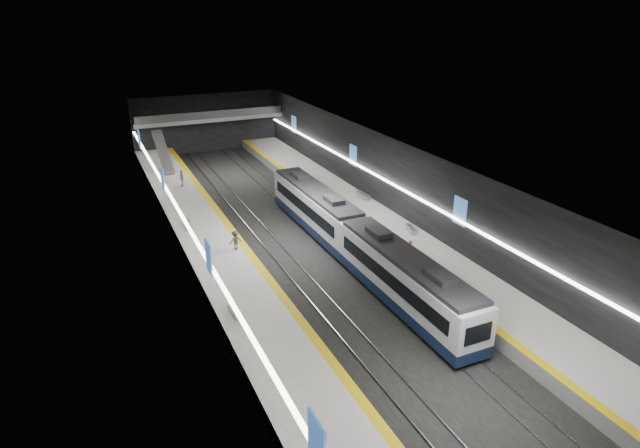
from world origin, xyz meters
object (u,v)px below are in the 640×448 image
bench_right_far (363,196)px  passenger_right_a (411,250)px  bench_left_far (187,225)px  escalator (163,152)px  passenger_left_a (182,178)px  passenger_left_b (235,240)px  train (354,237)px  bench_left_near (235,312)px  bench_right_near (411,229)px

bench_right_far → passenger_right_a: 14.26m
bench_left_far → escalator: bearing=93.1°
bench_left_far → passenger_left_a: passenger_left_a is taller
bench_left_far → passenger_left_b: bearing=-60.3°
train → bench_left_far: train is taller
passenger_left_a → passenger_left_b: (0.81, -18.03, -0.12)m
escalator → bench_left_far: escalator is taller
train → bench_left_near: bearing=-154.9°
train → bench_right_far: 12.66m
bench_left_near → bench_left_far: (0.16, 15.81, 0.02)m
passenger_left_b → bench_left_near: bearing=63.6°
train → bench_right_near: (6.42, 1.43, -0.97)m
train → bench_left_far: size_ratio=16.34×
train → bench_right_near: 6.64m
train → bench_right_near: train is taller
train → bench_left_near: (-11.43, -5.36, -0.99)m
passenger_left_b → train: bearing=144.0°
escalator → passenger_left_a: 8.32m
train → escalator: size_ratio=3.76×
escalator → bench_left_far: size_ratio=4.35×
train → passenger_left_a: bearing=113.0°
escalator → passenger_left_b: escalator is taller
passenger_right_a → passenger_left_b: 14.01m
train → passenger_left_a: 24.15m
passenger_left_a → bench_right_far: bearing=54.8°
bench_right_near → passenger_left_a: passenger_left_a is taller
train → passenger_left_a: train is taller
passenger_right_a → passenger_left_b: size_ratio=0.99×
bench_left_near → bench_right_near: (17.84, 6.79, 0.02)m
bench_left_near → passenger_right_a: bearing=6.1°
escalator → train: bearing=-71.8°
bench_right_far → passenger_right_a: (-3.41, -13.83, 0.55)m
passenger_right_a → passenger_left_a: passenger_left_a is taller
bench_left_far → passenger_left_b: (2.65, -6.25, 0.58)m
bench_left_near → escalator: bearing=85.3°
bench_right_near → passenger_left_a: size_ratio=0.99×
escalator → passenger_left_a: escalator is taller
passenger_left_b → bench_right_near: bearing=159.6°
escalator → passenger_right_a: escalator is taller
bench_left_far → passenger_left_a: size_ratio=1.00×
bench_left_far → passenger_left_a: bearing=87.8°
bench_left_near → passenger_left_a: passenger_left_a is taller
passenger_left_a → train: bearing=23.4°
escalator → passenger_left_b: size_ratio=4.98×
bench_left_near → passenger_right_a: (14.74, 2.21, 0.59)m
train → escalator: 32.08m
bench_left_far → bench_right_near: bearing=-20.3°
bench_left_near → passenger_left_b: (2.81, 9.56, 0.60)m
bench_right_near → bench_left_near: bearing=-145.2°
bench_left_near → bench_left_far: bench_left_far is taller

